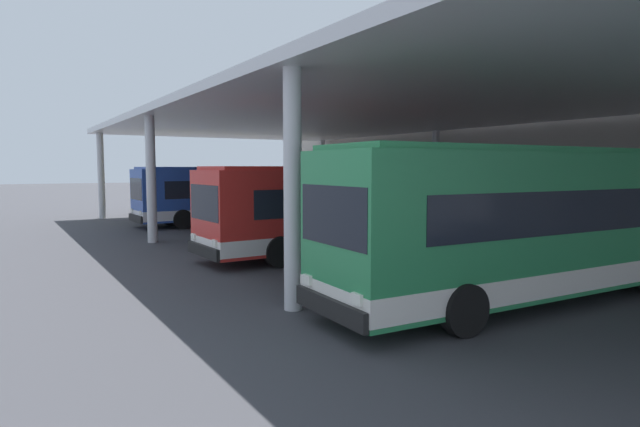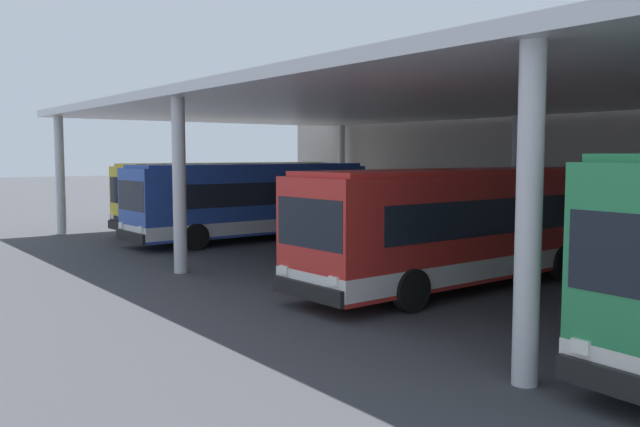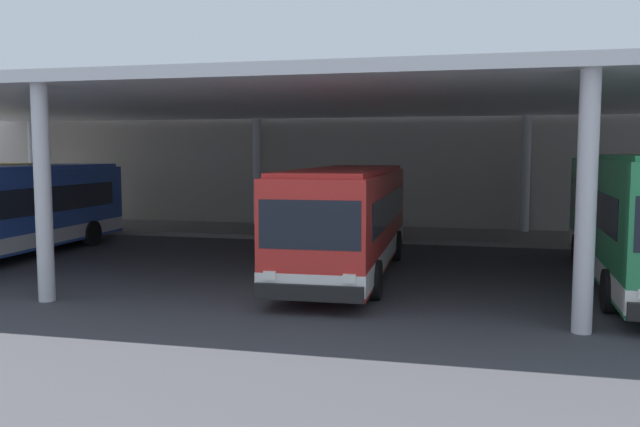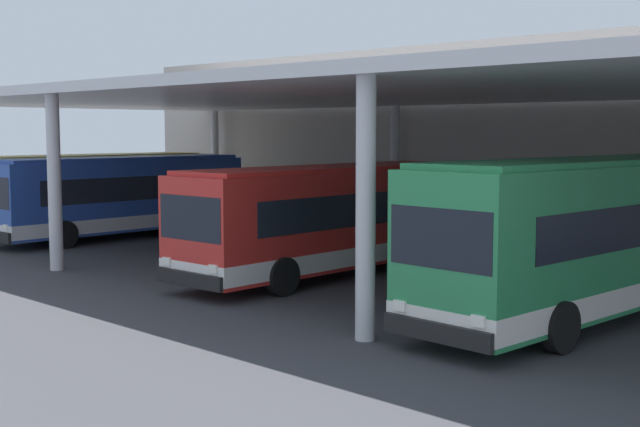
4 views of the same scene
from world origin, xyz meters
The scene contains 7 objects.
ground_plane centered at (0.00, 0.00, 0.00)m, with size 200.00×200.00×0.00m, color #3D3D42.
platform_kerb centered at (0.00, 11.75, 0.09)m, with size 42.00×4.50×0.18m, color gray.
canopy_shelter centered at (0.00, 5.50, 5.31)m, with size 40.00×17.00×5.55m.
bus_nearest_bay centered at (-15.29, 4.19, 1.66)m, with size 3.02×10.62×3.17m.
bus_second_bay centered at (-11.57, 3.22, 1.66)m, with size 2.91×10.59×3.17m.
bus_middle_bay centered at (0.34, 2.66, 1.66)m, with size 2.94×10.60×3.17m.
bench_waiting centered at (-1.71, 11.82, 0.66)m, with size 1.80×0.45×0.92m.
Camera 2 is at (12.41, -11.12, 3.56)m, focal length 37.77 mm.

